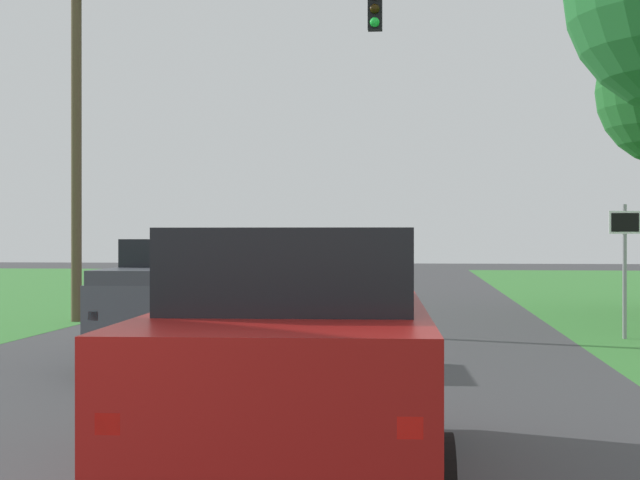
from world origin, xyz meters
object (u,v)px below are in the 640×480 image
at_px(pickup_truck_lead, 190,297).
at_px(traffic_light, 159,87).
at_px(keep_moving_sign, 625,253).
at_px(red_suv_near, 298,349).

distance_m(pickup_truck_lead, traffic_light, 8.14).
xyz_separation_m(pickup_truck_lead, traffic_light, (-2.30, 6.43, 4.42)).
distance_m(traffic_light, keep_moving_sign, 10.90).
relative_size(red_suv_near, keep_moving_sign, 1.94).
xyz_separation_m(pickup_truck_lead, keep_moving_sign, (7.60, 3.84, 0.67)).
height_order(pickup_truck_lead, traffic_light, traffic_light).
bearing_deg(keep_moving_sign, pickup_truck_lead, -153.21).
height_order(red_suv_near, keep_moving_sign, keep_moving_sign).
bearing_deg(red_suv_near, keep_moving_sign, 66.80).
height_order(pickup_truck_lead, keep_moving_sign, keep_moving_sign).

